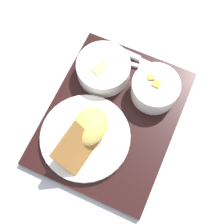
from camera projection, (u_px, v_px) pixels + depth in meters
ground_plane at (112, 118)px, 0.76m from camera, size 4.00×4.00×0.00m
serving_tray at (112, 117)px, 0.75m from camera, size 0.39×0.31×0.02m
bowl_salad at (155, 88)px, 0.73m from camera, size 0.11×0.11×0.06m
bowl_soup at (103, 68)px, 0.75m from camera, size 0.13×0.13×0.05m
plate_main at (86, 135)px, 0.71m from camera, size 0.21×0.21×0.08m
knife at (135, 57)px, 0.79m from camera, size 0.03×0.18×0.01m
spoon at (136, 65)px, 0.78m from camera, size 0.03×0.17×0.01m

